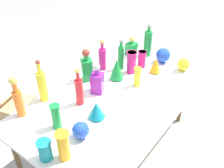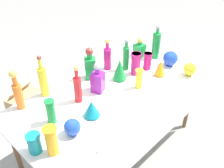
{
  "view_description": "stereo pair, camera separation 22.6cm",
  "coord_description": "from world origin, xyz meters",
  "px_view_note": "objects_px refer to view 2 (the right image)",
  "views": [
    {
      "loc": [
        -1.49,
        -1.11,
        2.14
      ],
      "look_at": [
        0.0,
        0.0,
        0.86
      ],
      "focal_mm": 40.0,
      "sensor_mm": 36.0,
      "label": 1
    },
    {
      "loc": [
        -1.35,
        -1.28,
        2.14
      ],
      "look_at": [
        0.0,
        0.0,
        0.86
      ],
      "focal_mm": 40.0,
      "sensor_mm": 36.0,
      "label": 2
    }
  ],
  "objects_px": {
    "tall_bottle_5": "(78,88)",
    "square_decanter_0": "(90,66)",
    "tall_bottle_3": "(18,92)",
    "cardboard_box_behind_left": "(26,104)",
    "slender_vase_2": "(136,63)",
    "fluted_vase_0": "(120,69)",
    "fluted_vase_1": "(92,108)",
    "round_bowl_2": "(170,59)",
    "round_bowl_0": "(190,69)",
    "square_decanter_1": "(139,49)",
    "round_bowl_1": "(72,127)",
    "slender_vase_4": "(34,143)",
    "tall_bottle_2": "(126,57)",
    "slender_vase_0": "(51,140)",
    "tall_bottle_4": "(107,57)",
    "slender_vase_1": "(148,61)",
    "slender_vase_3": "(51,111)",
    "slender_vase_5": "(139,78)",
    "fluted_vase_2": "(160,68)",
    "square_decanter_2": "(98,80)",
    "tall_bottle_1": "(43,81)"
  },
  "relations": [
    {
      "from": "slender_vase_2",
      "to": "round_bowl_2",
      "type": "distance_m",
      "value": 0.42
    },
    {
      "from": "round_bowl_0",
      "to": "round_bowl_2",
      "type": "height_order",
      "value": "round_bowl_2"
    },
    {
      "from": "slender_vase_2",
      "to": "slender_vase_4",
      "type": "relative_size",
      "value": 1.51
    },
    {
      "from": "slender_vase_3",
      "to": "slender_vase_4",
      "type": "relative_size",
      "value": 1.38
    },
    {
      "from": "square_decanter_1",
      "to": "round_bowl_1",
      "type": "height_order",
      "value": "square_decanter_1"
    },
    {
      "from": "slender_vase_3",
      "to": "slender_vase_5",
      "type": "height_order",
      "value": "slender_vase_3"
    },
    {
      "from": "tall_bottle_2",
      "to": "slender_vase_0",
      "type": "relative_size",
      "value": 1.54
    },
    {
      "from": "slender_vase_1",
      "to": "round_bowl_1",
      "type": "distance_m",
      "value": 1.17
    },
    {
      "from": "square_decanter_2",
      "to": "slender_vase_2",
      "type": "distance_m",
      "value": 0.48
    },
    {
      "from": "fluted_vase_1",
      "to": "slender_vase_0",
      "type": "bearing_deg",
      "value": -169.05
    },
    {
      "from": "square_decanter_0",
      "to": "round_bowl_0",
      "type": "xyz_separation_m",
      "value": [
        0.73,
        -0.7,
        -0.07
      ]
    },
    {
      "from": "slender_vase_5",
      "to": "tall_bottle_3",
      "type": "bearing_deg",
      "value": 149.75
    },
    {
      "from": "tall_bottle_2",
      "to": "tall_bottle_4",
      "type": "height_order",
      "value": "tall_bottle_2"
    },
    {
      "from": "slender_vase_0",
      "to": "round_bowl_2",
      "type": "xyz_separation_m",
      "value": [
        1.58,
        0.08,
        -0.04
      ]
    },
    {
      "from": "square_decanter_1",
      "to": "slender_vase_2",
      "type": "xyz_separation_m",
      "value": [
        -0.33,
        -0.22,
        0.04
      ]
    },
    {
      "from": "slender_vase_2",
      "to": "fluted_vase_0",
      "type": "height_order",
      "value": "slender_vase_2"
    },
    {
      "from": "slender_vase_5",
      "to": "round_bowl_2",
      "type": "xyz_separation_m",
      "value": [
        0.56,
        0.01,
        -0.02
      ]
    },
    {
      "from": "slender_vase_5",
      "to": "round_bowl_2",
      "type": "relative_size",
      "value": 1.18
    },
    {
      "from": "square_decanter_2",
      "to": "fluted_vase_1",
      "type": "xyz_separation_m",
      "value": [
        -0.28,
        -0.22,
        -0.04
      ]
    },
    {
      "from": "tall_bottle_5",
      "to": "slender_vase_4",
      "type": "distance_m",
      "value": 0.62
    },
    {
      "from": "square_decanter_1",
      "to": "fluted_vase_1",
      "type": "bearing_deg",
      "value": -161.04
    },
    {
      "from": "tall_bottle_5",
      "to": "slender_vase_3",
      "type": "bearing_deg",
      "value": -170.18
    },
    {
      "from": "tall_bottle_4",
      "to": "round_bowl_1",
      "type": "height_order",
      "value": "tall_bottle_4"
    },
    {
      "from": "square_decanter_2",
      "to": "tall_bottle_4",
      "type": "bearing_deg",
      "value": 31.98
    },
    {
      "from": "fluted_vase_0",
      "to": "fluted_vase_1",
      "type": "height_order",
      "value": "fluted_vase_0"
    },
    {
      "from": "tall_bottle_4",
      "to": "tall_bottle_5",
      "type": "xyz_separation_m",
      "value": [
        -0.58,
        -0.21,
        0.01
      ]
    },
    {
      "from": "square_decanter_2",
      "to": "round_bowl_0",
      "type": "distance_m",
      "value": 0.96
    },
    {
      "from": "slender_vase_1",
      "to": "slender_vase_5",
      "type": "bearing_deg",
      "value": -155.68
    },
    {
      "from": "tall_bottle_2",
      "to": "slender_vase_3",
      "type": "xyz_separation_m",
      "value": [
        -1.02,
        -0.11,
        -0.03
      ]
    },
    {
      "from": "tall_bottle_3",
      "to": "fluted_vase_0",
      "type": "bearing_deg",
      "value": -19.03
    },
    {
      "from": "slender_vase_5",
      "to": "slender_vase_1",
      "type": "bearing_deg",
      "value": 24.32
    },
    {
      "from": "tall_bottle_4",
      "to": "slender_vase_1",
      "type": "height_order",
      "value": "tall_bottle_4"
    },
    {
      "from": "tall_bottle_2",
      "to": "tall_bottle_5",
      "type": "xyz_separation_m",
      "value": [
        -0.7,
        -0.06,
        -0.01
      ]
    },
    {
      "from": "tall_bottle_3",
      "to": "slender_vase_3",
      "type": "xyz_separation_m",
      "value": [
        0.08,
        -0.34,
        -0.05
      ]
    },
    {
      "from": "fluted_vase_2",
      "to": "round_bowl_1",
      "type": "relative_size",
      "value": 1.27
    },
    {
      "from": "tall_bottle_3",
      "to": "round_bowl_0",
      "type": "distance_m",
      "value": 1.65
    },
    {
      "from": "fluted_vase_2",
      "to": "cardboard_box_behind_left",
      "type": "xyz_separation_m",
      "value": [
        -0.87,
        1.35,
        -0.72
      ]
    },
    {
      "from": "tall_bottle_5",
      "to": "fluted_vase_2",
      "type": "distance_m",
      "value": 0.89
    },
    {
      "from": "square_decanter_1",
      "to": "round_bowl_1",
      "type": "xyz_separation_m",
      "value": [
        -1.33,
        -0.42,
        -0.02
      ]
    },
    {
      "from": "square_decanter_0",
      "to": "slender_vase_0",
      "type": "relative_size",
      "value": 1.45
    },
    {
      "from": "tall_bottle_3",
      "to": "cardboard_box_behind_left",
      "type": "relative_size",
      "value": 0.79
    },
    {
      "from": "slender_vase_3",
      "to": "slender_vase_1",
      "type": "bearing_deg",
      "value": -2.24
    },
    {
      "from": "square_decanter_1",
      "to": "cardboard_box_behind_left",
      "type": "xyz_separation_m",
      "value": [
        -1.06,
        0.93,
        -0.71
      ]
    },
    {
      "from": "square_decanter_0",
      "to": "tall_bottle_1",
      "type": "bearing_deg",
      "value": 169.86
    },
    {
      "from": "slender_vase_1",
      "to": "fluted_vase_0",
      "type": "distance_m",
      "value": 0.36
    },
    {
      "from": "tall_bottle_5",
      "to": "square_decanter_0",
      "type": "bearing_deg",
      "value": 31.92
    },
    {
      "from": "square_decanter_2",
      "to": "fluted_vase_0",
      "type": "xyz_separation_m",
      "value": [
        0.28,
        -0.01,
        0.0
      ]
    },
    {
      "from": "tall_bottle_5",
      "to": "fluted_vase_1",
      "type": "xyz_separation_m",
      "value": [
        -0.05,
        -0.23,
        -0.06
      ]
    },
    {
      "from": "tall_bottle_4",
      "to": "fluted_vase_2",
      "type": "height_order",
      "value": "tall_bottle_4"
    },
    {
      "from": "fluted_vase_1",
      "to": "round_bowl_2",
      "type": "bearing_deg",
      "value": -0.42
    }
  ]
}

